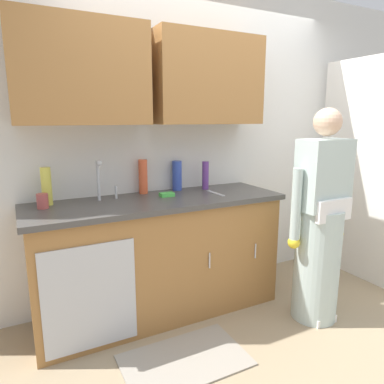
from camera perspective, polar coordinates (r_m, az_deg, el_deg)
ground_plane at (r=2.78m, az=12.27°, el=-22.17°), size 9.00×9.00×0.00m
kitchen_wall_with_uppers at (r=3.07m, az=-0.58°, el=10.60°), size 4.80×0.44×2.70m
closet_door_panel at (r=3.69m, az=26.66°, el=2.93°), size 0.04×1.10×2.10m
counter_cabinet at (r=2.84m, az=-5.43°, el=-10.78°), size 1.90×0.62×0.90m
countertop at (r=2.70m, az=-5.57°, el=-1.51°), size 1.96×0.66×0.04m
sink at (r=2.60m, az=-13.32°, el=-2.20°), size 0.50×0.36×0.35m
person_at_sink at (r=2.83m, az=20.01°, el=-6.34°), size 0.55×0.34×1.62m
floor_mat at (r=2.52m, az=-1.19°, el=-25.72°), size 0.80×0.50×0.01m
bottle_water_tall at (r=3.04m, az=2.20°, el=2.73°), size 0.06×0.06×0.24m
bottle_dish_liquid at (r=2.67m, az=-22.63°, el=0.86°), size 0.07×0.07×0.27m
bottle_cleaner_spray at (r=2.99m, az=-2.46°, el=2.69°), size 0.08×0.08×0.25m
bottle_water_short at (r=2.88m, az=-7.97°, el=2.49°), size 0.07×0.07×0.28m
cup_by_sink at (r=2.59m, az=-23.18°, el=-1.38°), size 0.08×0.08×0.10m
knife_on_counter at (r=2.88m, az=3.83°, el=-0.18°), size 0.03×0.24×0.01m
sponge at (r=2.77m, az=-4.12°, el=-0.42°), size 0.11×0.07×0.03m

